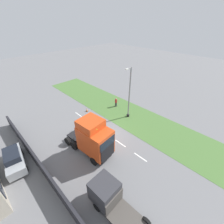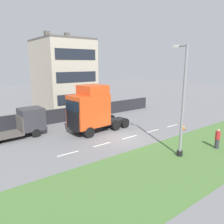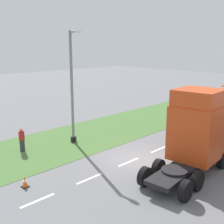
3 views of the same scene
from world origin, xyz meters
name	(u,v)px [view 2 (image 2 of 3)]	position (x,y,z in m)	size (l,w,h in m)	color
ground_plane	(124,139)	(0.00, 0.00, 0.00)	(120.00, 120.00, 0.00)	slate
grass_verge	(178,161)	(-6.00, 0.00, 0.01)	(7.00, 44.00, 0.01)	#4C7538
lane_markings	(130,137)	(0.00, -0.70, 0.00)	(0.16, 14.60, 0.00)	white
boundary_wall	(77,113)	(9.00, 0.00, 0.82)	(0.25, 24.00, 1.65)	#232328
building_block	(63,74)	(16.92, -1.97, 5.19)	(9.07, 7.12, 11.46)	#B7AD99
lorry_cab	(91,109)	(3.43, 1.44, 2.40)	(3.10, 6.85, 4.92)	black
flatbed_truck	(26,122)	(6.30, 6.91, 1.41)	(2.30, 6.18, 2.67)	#333338
parked_car	(93,107)	(10.70, -3.35, 0.95)	(2.37, 4.60, 1.95)	#9EA3A8
lamp_post	(182,108)	(-5.44, -0.85, 3.68)	(1.34, 0.44, 8.16)	black
pedestrian	(217,139)	(-6.45, -4.52, 0.81)	(0.39, 0.39, 1.66)	#333338
traffic_cone_lead	(184,127)	(-1.62, -6.88, 0.28)	(0.36, 0.36, 0.58)	black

